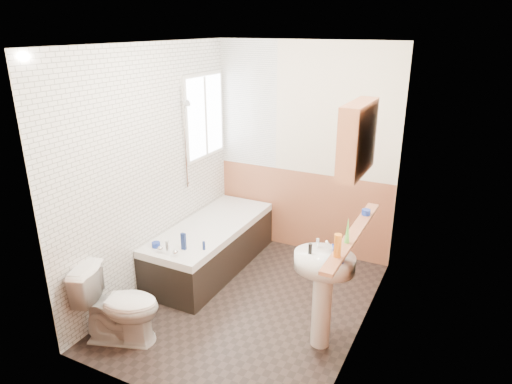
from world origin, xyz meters
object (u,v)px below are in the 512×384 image
(sink, at_px, (323,281))
(toilet, at_px, (119,305))
(pine_shelf, at_px, (353,234))
(bathtub, at_px, (211,245))
(medicine_cabinet, at_px, (357,139))

(sink, bearing_deg, toilet, -161.77)
(toilet, xyz_separation_m, pine_shelf, (1.80, 0.82, 0.72))
(toilet, bearing_deg, bathtub, -20.56)
(bathtub, height_order, sink, sink)
(sink, height_order, medicine_cabinet, medicine_cabinet)
(toilet, relative_size, medicine_cabinet, 1.19)
(sink, relative_size, pine_shelf, 0.71)
(toilet, xyz_separation_m, sink, (1.60, 0.73, 0.28))
(sink, bearing_deg, pine_shelf, 16.58)
(bathtub, relative_size, pine_shelf, 1.27)
(pine_shelf, xyz_separation_m, medicine_cabinet, (-0.03, -0.01, 0.78))
(pine_shelf, relative_size, medicine_cabinet, 2.34)
(pine_shelf, distance_m, medicine_cabinet, 0.78)
(sink, bearing_deg, bathtub, 148.54)
(bathtub, bearing_deg, pine_shelf, -20.23)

